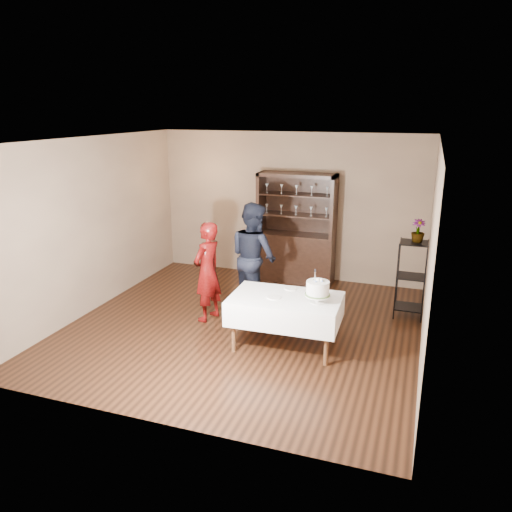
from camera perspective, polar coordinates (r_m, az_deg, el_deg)
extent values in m
plane|color=black|center=(7.46, -1.46, -8.03)|extent=(5.00, 5.00, 0.00)
plane|color=silver|center=(6.80, -1.63, 13.13)|extent=(5.00, 5.00, 0.00)
cube|color=brown|center=(9.33, 3.88, 5.70)|extent=(5.00, 0.02, 2.70)
cube|color=brown|center=(8.21, -18.14, 3.38)|extent=(0.02, 5.00, 2.70)
cube|color=brown|center=(6.59, 19.27, 0.14)|extent=(0.02, 5.00, 2.70)
cube|color=black|center=(9.25, 4.54, -0.15)|extent=(1.40, 0.48, 0.90)
cube|color=black|center=(9.23, 5.03, 6.18)|extent=(1.40, 0.03, 1.10)
cube|color=black|center=(8.94, 4.77, 9.22)|extent=(1.40, 0.48, 0.06)
cube|color=black|center=(9.06, 4.66, 4.70)|extent=(1.28, 0.42, 0.02)
cube|color=black|center=(8.99, 4.71, 7.01)|extent=(1.28, 0.42, 0.02)
cylinder|color=black|center=(7.77, 15.73, -2.89)|extent=(0.02, 0.02, 1.20)
cylinder|color=black|center=(7.77, 18.67, -3.17)|extent=(0.02, 0.02, 1.20)
cylinder|color=black|center=(8.15, 15.92, -2.00)|extent=(0.02, 0.02, 1.20)
cylinder|color=black|center=(8.14, 18.73, -2.26)|extent=(0.02, 0.02, 1.20)
cube|color=black|center=(8.11, 16.99, -5.58)|extent=(0.40, 0.40, 0.02)
cube|color=black|center=(7.94, 17.29, -2.23)|extent=(0.40, 0.40, 0.01)
cube|color=black|center=(7.79, 17.63, 1.46)|extent=(0.40, 0.40, 0.02)
cube|color=white|center=(6.65, 3.38, -6.04)|extent=(1.47, 0.93, 0.33)
cylinder|color=#51321D|center=(6.61, -2.60, -8.20)|extent=(0.06, 0.06, 0.68)
cylinder|color=#51321D|center=(6.33, 8.05, -9.53)|extent=(0.06, 0.06, 0.68)
cylinder|color=#51321D|center=(7.19, -0.76, -6.06)|extent=(0.06, 0.06, 0.68)
cylinder|color=#51321D|center=(6.93, 9.00, -7.16)|extent=(0.06, 0.06, 0.68)
imported|color=#390605|center=(7.48, -5.58, -1.79)|extent=(0.49, 0.63, 1.52)
imported|color=black|center=(7.84, -0.28, -0.05)|extent=(1.06, 1.01, 1.72)
cylinder|color=white|center=(6.44, 7.01, -5.26)|extent=(0.18, 0.18, 0.01)
cylinder|color=white|center=(6.43, 7.02, -4.93)|extent=(0.05, 0.05, 0.09)
cylinder|color=white|center=(6.41, 7.04, -4.49)|extent=(0.33, 0.33, 0.01)
cylinder|color=#43632F|center=(6.40, 7.04, -4.36)|extent=(0.32, 0.32, 0.02)
cylinder|color=silver|center=(6.37, 7.07, -3.67)|extent=(0.35, 0.35, 0.18)
sphere|color=#5D80C8|center=(6.33, 7.34, -2.83)|extent=(0.02, 0.02, 0.02)
cube|color=silver|center=(6.31, 6.76, -2.37)|extent=(0.02, 0.02, 0.13)
cube|color=black|center=(6.29, 6.78, -1.70)|extent=(0.02, 0.02, 0.05)
cylinder|color=white|center=(6.55, 2.07, -4.74)|extent=(0.22, 0.22, 0.01)
cylinder|color=white|center=(6.87, 4.00, -3.74)|extent=(0.20, 0.20, 0.01)
imported|color=#43632F|center=(7.77, 18.04, 2.75)|extent=(0.21, 0.21, 0.34)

